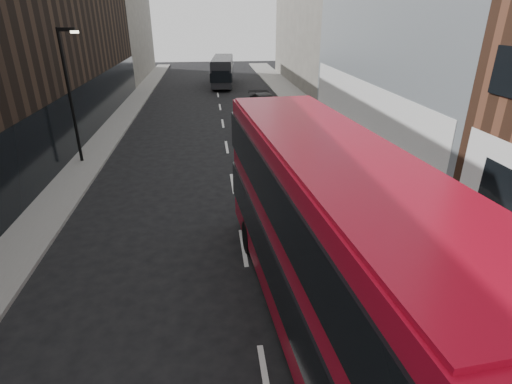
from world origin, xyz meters
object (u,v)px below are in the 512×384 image
object	(u,v)px
red_bus	(329,234)
car_a	(306,159)
car_c	(265,104)
car_b	(268,122)
street_lamp	(70,88)
grey_bus	(223,71)

from	to	relation	value
red_bus	car_a	distance (m)	11.54
car_a	car_c	xyz separation A→B (m)	(-0.21, 14.14, -0.03)
red_bus	car_b	distance (m)	19.28
car_a	street_lamp	bearing A→B (deg)	160.46
red_bus	car_a	xyz separation A→B (m)	(2.18, 11.15, -2.02)
street_lamp	car_a	distance (m)	12.98
grey_bus	car_b	xyz separation A→B (m)	(2.29, -20.87, -0.96)
street_lamp	car_b	size ratio (longest dim) A/B	1.56
car_a	car_c	world-z (taller)	car_a
car_c	street_lamp	bearing A→B (deg)	-143.79
red_bus	car_c	bearing A→B (deg)	80.73
grey_bus	red_bus	bearing A→B (deg)	-83.82
street_lamp	red_bus	xyz separation A→B (m)	(10.00, -14.11, -1.37)
red_bus	car_a	size ratio (longest dim) A/B	2.73
car_b	car_c	xyz separation A→B (m)	(0.66, 6.16, 0.02)
grey_bus	car_b	world-z (taller)	grey_bus
red_bus	grey_bus	distance (m)	40.03
street_lamp	grey_bus	xyz separation A→B (m)	(9.02, 25.89, -2.48)
red_bus	car_a	bearing A→B (deg)	74.12
grey_bus	car_c	world-z (taller)	grey_bus
street_lamp	car_c	world-z (taller)	street_lamp
car_a	car_b	bearing A→B (deg)	90.31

